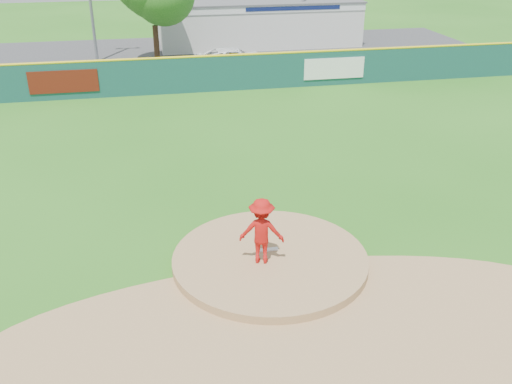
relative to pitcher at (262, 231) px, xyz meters
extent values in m
plane|color=#286B19|center=(0.29, 0.20, -1.20)|extent=(120.00, 120.00, 0.00)
cylinder|color=#9E774C|center=(0.29, 0.20, -1.20)|extent=(5.50, 5.50, 0.50)
cube|color=white|center=(0.29, 0.50, -0.93)|extent=(0.60, 0.15, 0.04)
cylinder|color=#9E774C|center=(0.29, -2.80, -1.19)|extent=(15.40, 15.40, 0.01)
cube|color=#38383A|center=(0.29, 27.20, -1.19)|extent=(44.00, 16.00, 0.02)
imported|color=red|center=(0.00, 0.00, 0.00)|extent=(1.37, 1.00, 1.89)
imported|color=white|center=(3.10, 22.77, -0.47)|extent=(5.10, 2.42, 1.41)
cube|color=silver|center=(6.29, 32.20, 0.40)|extent=(15.00, 8.00, 3.20)
cube|color=white|center=(6.29, 28.18, 1.80)|extent=(15.00, 0.06, 0.55)
cube|color=#0F194C|center=(8.29, 28.14, 1.80)|extent=(7.00, 0.03, 0.28)
cube|color=#5F180D|center=(-6.93, 18.12, -0.20)|extent=(3.60, 0.04, 1.20)
cube|color=white|center=(8.13, 18.12, -0.20)|extent=(3.60, 0.04, 1.20)
cube|color=#154743|center=(0.29, 18.20, -0.20)|extent=(40.00, 0.10, 2.00)
cylinder|color=yellow|center=(0.29, 18.20, 0.80)|extent=(40.00, 0.14, 0.14)
cylinder|color=#382314|center=(-1.71, 25.20, 0.10)|extent=(0.36, 0.36, 2.60)
cylinder|color=#382314|center=(13.29, 36.20, -0.40)|extent=(0.40, 0.40, 1.60)
camera|label=1|loc=(-2.80, -13.10, 7.60)|focal=40.00mm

